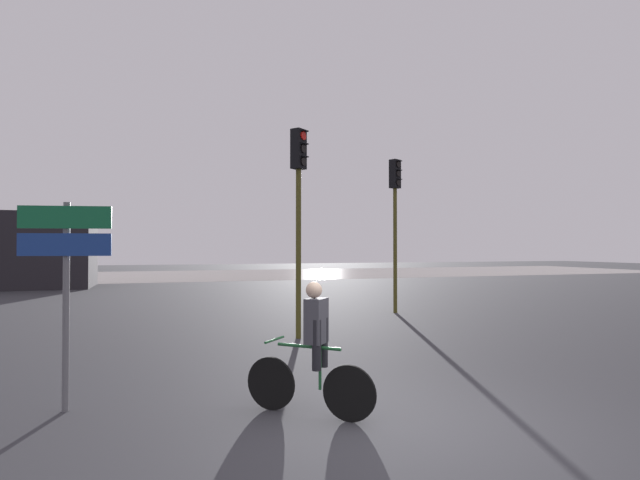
{
  "coord_description": "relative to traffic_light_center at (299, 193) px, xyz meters",
  "views": [
    {
      "loc": [
        -2.73,
        -4.96,
        2.02
      ],
      "look_at": [
        0.5,
        5.0,
        2.2
      ],
      "focal_mm": 28.0,
      "sensor_mm": 36.0,
      "label": 1
    }
  ],
  "objects": [
    {
      "name": "traffic_light_center",
      "position": [
        0.0,
        0.0,
        0.0
      ],
      "size": [
        0.41,
        0.42,
        4.72
      ],
      "rotation": [
        0.0,
        0.0,
        3.83
      ],
      "color": "#4C4719",
      "rests_on": "ground"
    },
    {
      "name": "direction_sign_post",
      "position": [
        -4.11,
        -3.98,
        -1.47
      ],
      "size": [
        1.09,
        0.22,
        2.6
      ],
      "rotation": [
        0.0,
        0.0,
        2.97
      ],
      "color": "slate",
      "rests_on": "ground"
    },
    {
      "name": "ground_plane",
      "position": [
        -0.28,
        -5.88,
        -3.27
      ],
      "size": [
        120.0,
        120.0,
        0.0
      ],
      "primitive_type": "plane",
      "color": "#333338"
    },
    {
      "name": "cyclist",
      "position": [
        -1.22,
        -5.07,
        -2.45
      ],
      "size": [
        1.29,
        1.18,
        1.62
      ],
      "rotation": [
        0.0,
        0.0,
        0.84
      ],
      "color": "black",
      "rests_on": "ground"
    },
    {
      "name": "traffic_light_far_right",
      "position": [
        4.08,
        3.35,
        0.07
      ],
      "size": [
        0.39,
        0.41,
        4.82
      ],
      "rotation": [
        0.0,
        0.0,
        3.6
      ],
      "color": "#4C4719",
      "rests_on": "ground"
    },
    {
      "name": "water_strip",
      "position": [
        -0.28,
        28.02,
        -3.26
      ],
      "size": [
        80.0,
        16.0,
        0.01
      ],
      "primitive_type": "cube",
      "color": "#9E937F",
      "rests_on": "ground"
    }
  ]
}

